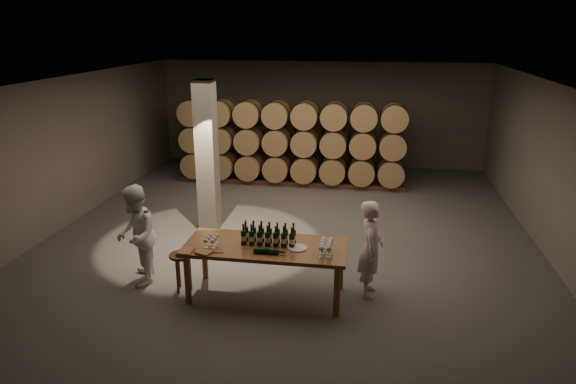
% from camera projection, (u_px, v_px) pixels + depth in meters
% --- Properties ---
extents(room, '(12.00, 12.00, 12.00)m').
position_uv_depth(room, '(207.00, 157.00, 10.76)').
color(room, '#595553').
rests_on(room, ground).
extents(tasting_table, '(2.60, 1.10, 0.90)m').
position_uv_depth(tasting_table, '(266.00, 251.00, 8.21)').
color(tasting_table, brown).
rests_on(tasting_table, ground).
extents(barrel_stack_back, '(4.70, 0.95, 1.57)m').
position_uv_depth(barrel_stack_back, '(273.00, 143.00, 15.63)').
color(barrel_stack_back, '#522E1C').
rests_on(barrel_stack_back, ground).
extents(barrel_stack_front, '(6.26, 0.95, 2.31)m').
position_uv_depth(barrel_stack_front, '(291.00, 141.00, 14.08)').
color(barrel_stack_front, '#522E1C').
rests_on(barrel_stack_front, ground).
extents(bottle_cluster, '(0.87, 0.24, 0.36)m').
position_uv_depth(bottle_cluster, '(269.00, 237.00, 8.18)').
color(bottle_cluster, black).
rests_on(bottle_cluster, tasting_table).
extents(lying_bottles, '(0.49, 0.09, 0.09)m').
position_uv_depth(lying_bottles, '(267.00, 251.00, 7.86)').
color(lying_bottles, black).
rests_on(lying_bottles, tasting_table).
extents(glass_cluster_left, '(0.19, 0.30, 0.15)m').
position_uv_depth(glass_cluster_left, '(211.00, 238.00, 8.15)').
color(glass_cluster_left, silver).
rests_on(glass_cluster_left, tasting_table).
extents(glass_cluster_right, '(0.20, 0.42, 0.19)m').
position_uv_depth(glass_cluster_right, '(326.00, 245.00, 7.87)').
color(glass_cluster_right, silver).
rests_on(glass_cluster_right, tasting_table).
extents(plate, '(0.31, 0.31, 0.02)m').
position_uv_depth(plate, '(298.00, 248.00, 8.06)').
color(plate, silver).
rests_on(plate, tasting_table).
extents(notebook_near, '(0.28, 0.25, 0.03)m').
position_uv_depth(notebook_near, '(204.00, 252.00, 7.89)').
color(notebook_near, '#955C36').
rests_on(notebook_near, tasting_table).
extents(notebook_corner, '(0.22, 0.27, 0.02)m').
position_uv_depth(notebook_corner, '(186.00, 251.00, 7.94)').
color(notebook_corner, '#955C36').
rests_on(notebook_corner, tasting_table).
extents(pen, '(0.15, 0.04, 0.01)m').
position_uv_depth(pen, '(218.00, 253.00, 7.89)').
color(pen, black).
rests_on(pen, tasting_table).
extents(stool, '(0.39, 0.39, 0.65)m').
position_uv_depth(stool, '(181.00, 261.00, 8.47)').
color(stool, '#522E1C').
rests_on(stool, ground).
extents(person_man, '(0.40, 0.60, 1.63)m').
position_uv_depth(person_man, '(371.00, 249.00, 8.25)').
color(person_man, silver).
rests_on(person_man, ground).
extents(person_woman, '(0.91, 1.02, 1.74)m').
position_uv_depth(person_woman, '(136.00, 236.00, 8.62)').
color(person_woman, white).
rests_on(person_woman, ground).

